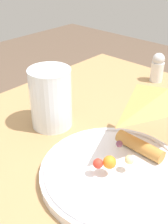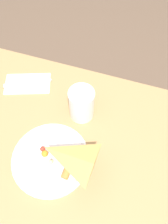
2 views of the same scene
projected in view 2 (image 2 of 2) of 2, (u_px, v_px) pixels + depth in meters
The scene contains 6 objects.
ground_plane at pixel (68, 190), 1.41m from camera, with size 6.00×6.00×0.00m, color brown.
dining_table at pixel (57, 156), 0.87m from camera, with size 0.98×0.71×0.76m.
plate_pizza at pixel (51, 158), 0.71m from camera, with size 0.25×0.25×0.05m.
milk_glass at pixel (82, 105), 0.77m from camera, with size 0.09×0.09×0.13m.
napkin_folded at pixel (28, 84), 0.89m from camera, with size 0.21×0.16×0.00m.
butter_knife at pixel (25, 83), 0.88m from camera, with size 0.18×0.11×0.01m.
Camera 2 is at (0.20, -0.25, 1.46)m, focal length 35.00 mm.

